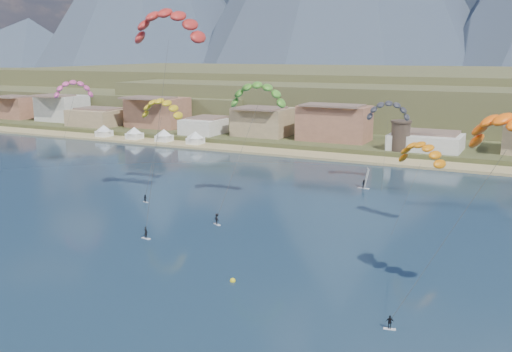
# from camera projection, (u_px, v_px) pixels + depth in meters

# --- Properties ---
(ground) EXTENTS (2400.00, 2400.00, 0.00)m
(ground) POSITION_uv_depth(u_px,v_px,m) (135.00, 311.00, 68.41)
(ground) COLOR black
(ground) RESTS_ON ground
(beach) EXTENTS (2200.00, 12.00, 0.90)m
(beach) POSITION_uv_depth(u_px,v_px,m) (375.00, 160.00, 161.30)
(beach) COLOR tan
(beach) RESTS_ON ground
(land) EXTENTS (2200.00, 900.00, 4.00)m
(land) POSITION_uv_depth(u_px,v_px,m) (500.00, 82.00, 559.42)
(land) COLOR brown
(land) RESTS_ON ground
(foothills) EXTENTS (940.00, 210.00, 18.00)m
(foothills) POSITION_uv_depth(u_px,v_px,m) (500.00, 98.00, 260.65)
(foothills) COLOR brown
(foothills) RESTS_ON ground
(town) EXTENTS (400.00, 24.00, 12.00)m
(town) POSITION_uv_depth(u_px,v_px,m) (268.00, 119.00, 191.00)
(town) COLOR silver
(town) RESTS_ON ground
(watchtower) EXTENTS (5.82, 5.82, 8.60)m
(watchtower) POSITION_uv_depth(u_px,v_px,m) (401.00, 135.00, 164.86)
(watchtower) COLOR #47382D
(watchtower) RESTS_ON ground
(beach_tents) EXTENTS (43.40, 6.40, 5.00)m
(beach_tents) POSITION_uv_depth(u_px,v_px,m) (148.00, 131.00, 193.55)
(beach_tents) COLOR white
(beach_tents) RESTS_ON ground
(kitesurfer_red) EXTENTS (14.61, 20.68, 39.45)m
(kitesurfer_red) POSITION_uv_depth(u_px,v_px,m) (168.00, 21.00, 103.99)
(kitesurfer_red) COLOR silver
(kitesurfer_red) RESTS_ON ground
(kitesurfer_yellow) EXTENTS (10.23, 15.39, 22.28)m
(kitesurfer_yellow) POSITION_uv_depth(u_px,v_px,m) (161.00, 106.00, 126.61)
(kitesurfer_yellow) COLOR silver
(kitesurfer_yellow) RESTS_ON ground
(kitesurfer_orange) EXTENTS (15.66, 14.25, 25.49)m
(kitesurfer_orange) POSITION_uv_depth(u_px,v_px,m) (508.00, 127.00, 63.45)
(kitesurfer_orange) COLOR silver
(kitesurfer_orange) RESTS_ON ground
(kitesurfer_green) EXTENTS (11.66, 18.42, 26.30)m
(kitesurfer_green) POSITION_uv_depth(u_px,v_px,m) (257.00, 92.00, 109.66)
(kitesurfer_green) COLOR silver
(kitesurfer_green) RESTS_ON ground
(distant_kite_pink) EXTENTS (9.87, 9.72, 23.94)m
(distant_kite_pink) POSITION_uv_depth(u_px,v_px,m) (73.00, 86.00, 147.72)
(distant_kite_pink) COLOR #262626
(distant_kite_pink) RESTS_ON ground
(distant_kite_dark) EXTENTS (10.43, 7.00, 20.55)m
(distant_kite_dark) POSITION_uv_depth(u_px,v_px,m) (389.00, 107.00, 129.33)
(distant_kite_dark) COLOR #262626
(distant_kite_dark) RESTS_ON ground
(distant_kite_orange) EXTENTS (9.70, 7.57, 16.64)m
(distant_kite_orange) POSITION_uv_depth(u_px,v_px,m) (422.00, 150.00, 98.78)
(distant_kite_orange) COLOR #262626
(distant_kite_orange) RESTS_ON ground
(windsurfer) EXTENTS (2.62, 2.88, 4.50)m
(windsurfer) POSITION_uv_depth(u_px,v_px,m) (365.00, 182.00, 128.80)
(windsurfer) COLOR silver
(windsurfer) RESTS_ON ground
(buoy) EXTENTS (0.73, 0.73, 0.73)m
(buoy) POSITION_uv_depth(u_px,v_px,m) (233.00, 281.00, 77.15)
(buoy) COLOR yellow
(buoy) RESTS_ON ground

